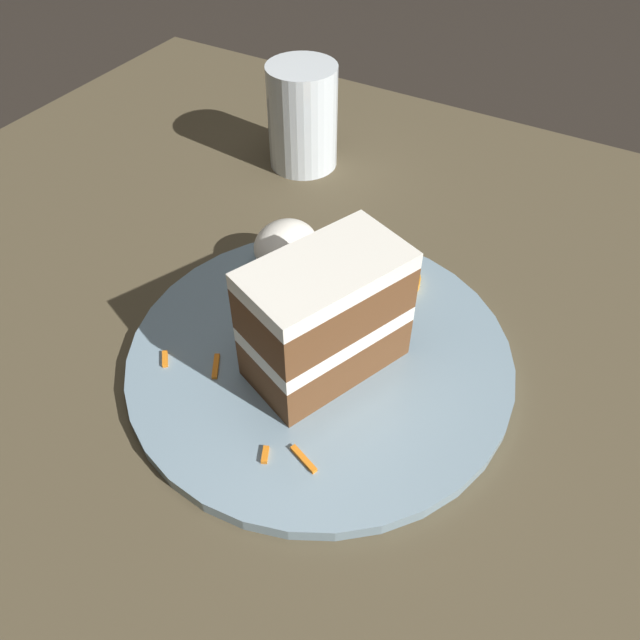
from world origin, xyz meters
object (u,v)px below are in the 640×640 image
cake_slice (326,317)px  drinking_glass (303,124)px  orange_garnish (383,278)px  cream_dollop (286,246)px  plate (320,356)px

cake_slice → drinking_glass: 0.30m
cake_slice → orange_garnish: 0.11m
cream_dollop → orange_garnish: bearing=-75.3°
cream_dollop → orange_garnish: 0.09m
orange_garnish → drinking_glass: drinking_glass is taller
plate → cake_slice: size_ratio=2.30×
plate → orange_garnish: 0.10m
cake_slice → drinking_glass: (0.25, 0.17, -0.01)m
plate → orange_garnish: size_ratio=4.68×
plate → drinking_glass: drinking_glass is taller
cake_slice → cream_dollop: bearing=-21.8°
cake_slice → drinking_glass: same height
orange_garnish → drinking_glass: (0.14, 0.17, 0.03)m
cake_slice → cream_dollop: size_ratio=2.15×
orange_garnish → plate: bearing=176.2°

